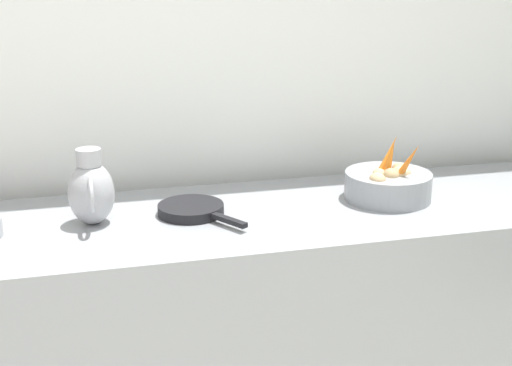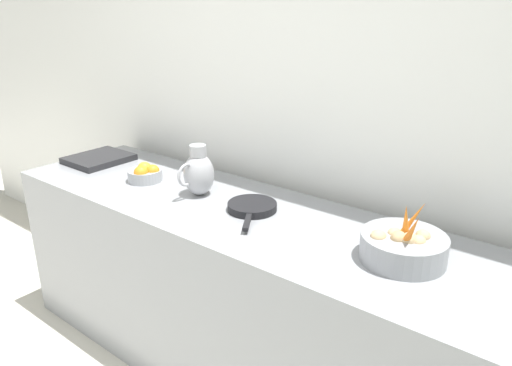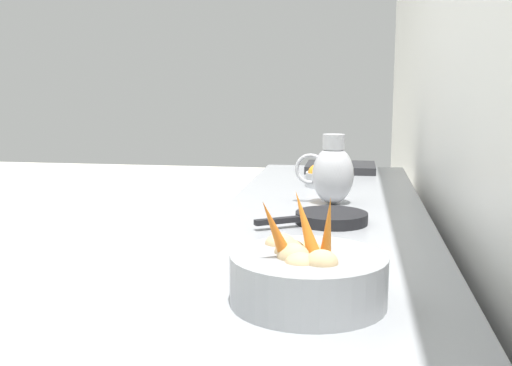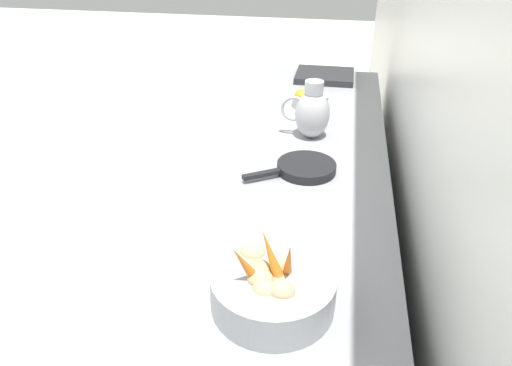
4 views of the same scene
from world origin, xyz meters
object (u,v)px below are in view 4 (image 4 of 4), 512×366
object	(u,v)px
orange_bowl	(310,99)
metal_pitcher_tall	(312,112)
skillet_on_counter	(305,167)
vegetable_colander	(272,287)

from	to	relation	value
orange_bowl	metal_pitcher_tall	distance (m)	0.37
metal_pitcher_tall	skillet_on_counter	distance (m)	0.34
vegetable_colander	metal_pitcher_tall	distance (m)	1.05
vegetable_colander	skillet_on_counter	distance (m)	0.72
vegetable_colander	orange_bowl	world-z (taller)	vegetable_colander
vegetable_colander	skillet_on_counter	xyz separation A→B (m)	(-0.02, -0.72, -0.04)
orange_bowl	metal_pitcher_tall	world-z (taller)	metal_pitcher_tall
vegetable_colander	metal_pitcher_tall	size ratio (longest dim) A/B	1.23
vegetable_colander	metal_pitcher_tall	xyz separation A→B (m)	(-0.01, -1.04, 0.06)
vegetable_colander	skillet_on_counter	size ratio (longest dim) A/B	0.92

